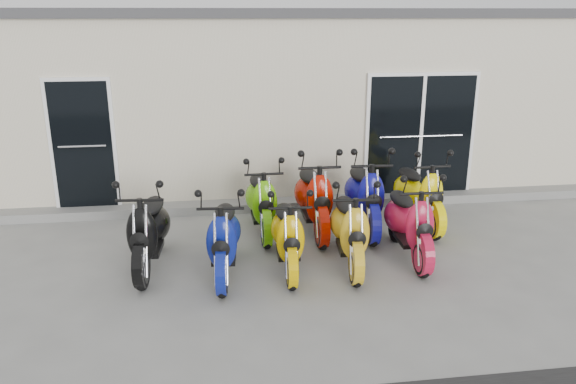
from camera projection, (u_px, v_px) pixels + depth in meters
name	position (u px, v px, depth m)	size (l,w,h in m)	color
ground	(294.00, 255.00, 7.98)	(80.00, 80.00, 0.00)	gray
building	(260.00, 93.00, 12.40)	(14.00, 6.00, 3.20)	beige
roof_cap	(258.00, 13.00, 11.89)	(14.20, 6.20, 0.16)	#3F3F42
front_step	(277.00, 204.00, 9.86)	(14.00, 0.40, 0.15)	gray
door_left	(83.00, 142.00, 9.23)	(1.07, 0.08, 2.22)	black
door_right	(420.00, 132.00, 9.98)	(2.02, 0.08, 2.22)	black
scooter_front_black	(148.00, 220.00, 7.38)	(0.67, 1.84, 1.36)	black
scooter_front_blue	(223.00, 228.00, 7.18)	(0.65, 1.78, 1.31)	navy
scooter_front_orange_a	(288.00, 226.00, 7.34)	(0.61, 1.68, 1.24)	#DBAA00
scooter_front_orange_b	(350.00, 220.00, 7.45)	(0.65, 1.80, 1.33)	gold
scooter_front_red	(409.00, 213.00, 7.70)	(0.66, 1.81, 1.33)	#BB1438
scooter_back_green	(261.00, 193.00, 8.58)	(0.65, 1.79, 1.32)	#5CB809
scooter_back_red	(314.00, 188.00, 8.59)	(0.71, 1.96, 1.45)	#AD1202
scooter_back_blue	(365.00, 186.00, 8.70)	(0.71, 1.95, 1.44)	#0F0F8B
scooter_back_yellow	(419.00, 185.00, 8.89)	(0.66, 1.83, 1.35)	#FFE701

